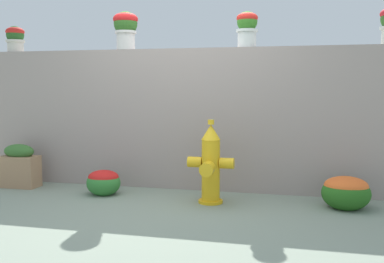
{
  "coord_description": "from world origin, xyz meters",
  "views": [
    {
      "loc": [
        1.36,
        -4.35,
        1.25
      ],
      "look_at": [
        0.14,
        0.79,
        0.72
      ],
      "focal_mm": 41.98,
      "sensor_mm": 36.0,
      "label": 1
    }
  ],
  "objects_px": {
    "potted_plant_1": "(126,26)",
    "potted_plant_2": "(247,26)",
    "flower_bush_left": "(346,191)",
    "flower_bush_right": "(103,181)",
    "fire_hydrant": "(210,165)",
    "planter_box": "(20,166)",
    "potted_plant_0": "(15,37)"
  },
  "relations": [
    {
      "from": "fire_hydrant",
      "to": "potted_plant_1",
      "type": "bearing_deg",
      "value": 151.51
    },
    {
      "from": "potted_plant_2",
      "to": "flower_bush_left",
      "type": "bearing_deg",
      "value": -28.3
    },
    {
      "from": "fire_hydrant",
      "to": "flower_bush_right",
      "type": "bearing_deg",
      "value": 176.09
    },
    {
      "from": "flower_bush_right",
      "to": "fire_hydrant",
      "type": "bearing_deg",
      "value": -3.91
    },
    {
      "from": "potted_plant_2",
      "to": "planter_box",
      "type": "distance_m",
      "value": 3.28
    },
    {
      "from": "flower_bush_left",
      "to": "planter_box",
      "type": "height_order",
      "value": "planter_box"
    },
    {
      "from": "potted_plant_0",
      "to": "potted_plant_2",
      "type": "distance_m",
      "value": 3.09
    },
    {
      "from": "flower_bush_right",
      "to": "planter_box",
      "type": "xyz_separation_m",
      "value": [
        -1.19,
        0.13,
        0.1
      ]
    },
    {
      "from": "potted_plant_0",
      "to": "fire_hydrant",
      "type": "xyz_separation_m",
      "value": [
        2.79,
        -0.7,
        -1.49
      ]
    },
    {
      "from": "potted_plant_1",
      "to": "flower_bush_left",
      "type": "height_order",
      "value": "potted_plant_1"
    },
    {
      "from": "potted_plant_1",
      "to": "potted_plant_0",
      "type": "bearing_deg",
      "value": 178.4
    },
    {
      "from": "fire_hydrant",
      "to": "flower_bush_right",
      "type": "height_order",
      "value": "fire_hydrant"
    },
    {
      "from": "potted_plant_0",
      "to": "flower_bush_right",
      "type": "height_order",
      "value": "potted_plant_0"
    },
    {
      "from": "flower_bush_left",
      "to": "flower_bush_right",
      "type": "relative_size",
      "value": 1.24
    },
    {
      "from": "potted_plant_1",
      "to": "planter_box",
      "type": "bearing_deg",
      "value": -160.85
    },
    {
      "from": "flower_bush_right",
      "to": "planter_box",
      "type": "bearing_deg",
      "value": 173.85
    },
    {
      "from": "potted_plant_0",
      "to": "planter_box",
      "type": "bearing_deg",
      "value": -56.14
    },
    {
      "from": "flower_bush_left",
      "to": "flower_bush_right",
      "type": "xyz_separation_m",
      "value": [
        -2.68,
        -0.02,
        -0.03
      ]
    },
    {
      "from": "fire_hydrant",
      "to": "flower_bush_right",
      "type": "relative_size",
      "value": 2.26
    },
    {
      "from": "potted_plant_1",
      "to": "potted_plant_2",
      "type": "relative_size",
      "value": 1.12
    },
    {
      "from": "flower_bush_left",
      "to": "flower_bush_right",
      "type": "bearing_deg",
      "value": -179.57
    },
    {
      "from": "planter_box",
      "to": "potted_plant_0",
      "type": "bearing_deg",
      "value": 123.86
    },
    {
      "from": "potted_plant_1",
      "to": "flower_bush_right",
      "type": "distance_m",
      "value": 1.92
    },
    {
      "from": "planter_box",
      "to": "flower_bush_right",
      "type": "bearing_deg",
      "value": -6.15
    },
    {
      "from": "fire_hydrant",
      "to": "flower_bush_left",
      "type": "xyz_separation_m",
      "value": [
        1.4,
        0.11,
        -0.23
      ]
    },
    {
      "from": "potted_plant_2",
      "to": "flower_bush_right",
      "type": "xyz_separation_m",
      "value": [
        -1.58,
        -0.61,
        -1.8
      ]
    },
    {
      "from": "potted_plant_1",
      "to": "flower_bush_left",
      "type": "relative_size",
      "value": 0.96
    },
    {
      "from": "potted_plant_0",
      "to": "flower_bush_right",
      "type": "xyz_separation_m",
      "value": [
        1.51,
        -0.61,
        -1.75
      ]
    },
    {
      "from": "potted_plant_1",
      "to": "potted_plant_2",
      "type": "height_order",
      "value": "potted_plant_1"
    },
    {
      "from": "potted_plant_0",
      "to": "flower_bush_left",
      "type": "relative_size",
      "value": 0.71
    },
    {
      "from": "potted_plant_2",
      "to": "potted_plant_1",
      "type": "bearing_deg",
      "value": -178.17
    },
    {
      "from": "potted_plant_0",
      "to": "flower_bush_left",
      "type": "height_order",
      "value": "potted_plant_0"
    }
  ]
}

